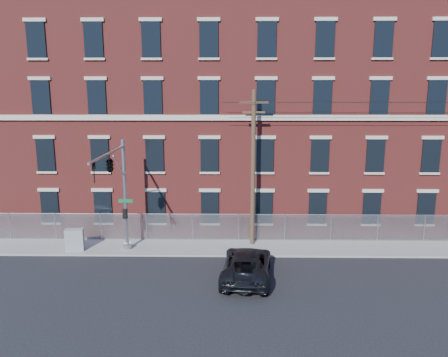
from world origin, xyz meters
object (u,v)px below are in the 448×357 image
at_px(utility_pole_near, 253,166).
at_px(pickup_truck, 247,265).
at_px(traffic_signal_mast, 114,175).
at_px(utility_cabinet, 75,240).

xyz_separation_m(utility_pole_near, pickup_truck, (-0.54, -5.08, -4.58)).
height_order(traffic_signal_mast, utility_cabinet, traffic_signal_mast).
bearing_deg(utility_cabinet, utility_pole_near, -1.75).
xyz_separation_m(traffic_signal_mast, utility_cabinet, (-3.25, 2.02, -4.57)).
height_order(utility_pole_near, utility_cabinet, utility_pole_near).
bearing_deg(pickup_truck, utility_cabinet, -13.32).
bearing_deg(utility_pole_near, pickup_truck, -96.09).
relative_size(traffic_signal_mast, utility_pole_near, 0.70).
height_order(pickup_truck, utility_cabinet, pickup_truck).
distance_m(traffic_signal_mast, utility_cabinet, 5.96).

